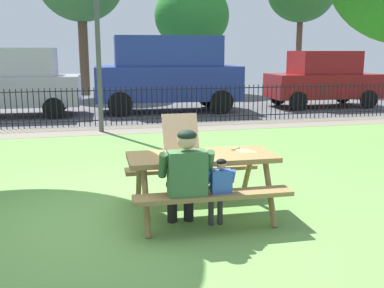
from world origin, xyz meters
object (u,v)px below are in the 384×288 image
Objects in this scene: lamp_post_walkway at (97,19)px; far_tree_midright at (192,16)px; pizza_box_open at (183,148)px; child_at_table at (219,187)px; parked_car_right at (323,78)px; adult_at_table at (186,176)px; parked_car_center at (168,72)px; pizza_slice_on_table at (243,150)px; parked_car_left at (2,81)px; picnic_table_foreground at (202,168)px.

far_tree_midright is at bearing 64.68° from lamp_post_walkway.
pizza_box_open is at bearing -103.33° from far_tree_midright.
child_at_table is 12.33m from parked_car_right.
adult_at_table is 0.25× the size of parked_car_center.
adult_at_table is at bearing -145.21° from pizza_slice_on_table.
parked_car_left is at bearing -180.00° from parked_car_right.
pizza_box_open is at bearing -126.55° from parked_car_right.
parked_car_left is at bearing 109.09° from adult_at_table.
child_at_table is at bearing -96.79° from parked_car_center.
pizza_box_open is at bearing -69.48° from parked_car_left.
far_tree_midright is at bearing 76.80° from adult_at_table.
picnic_table_foreground is 11.93m from parked_car_right.
pizza_box_open is 9.78m from parked_car_center.
far_tree_midright is at bearing 79.35° from pizza_slice_on_table.
child_at_table is 0.22× the size of parked_car_right.
parked_car_center is 1.22× the size of parked_car_right.
pizza_slice_on_table is at bearing -65.30° from parked_car_left.
adult_at_table is 7.14m from lamp_post_walkway.
far_tree_midright is at bearing 70.14° from parked_car_center.
pizza_box_open is 0.11× the size of parked_car_center.
parked_car_right is (6.37, 9.58, 0.23)m from pizza_slice_on_table.
child_at_table is (0.07, -0.53, -0.08)m from picnic_table_foreground.
parked_car_center reaches higher than adult_at_table.
pizza_box_open is 0.58m from adult_at_table.
picnic_table_foreground is at bearing 98.00° from child_at_table.
far_tree_midright is (7.38, 6.24, 2.42)m from parked_car_left.
pizza_box_open reaches higher than pizza_slice_on_table.
child_at_table is at bearing -69.07° from parked_car_left.
pizza_box_open is 12.02m from parked_car_right.
parked_car_right is (6.86, 10.22, 0.50)m from child_at_table.
far_tree_midright is (-3.40, 6.24, 2.51)m from parked_car_right.
parked_car_left is at bearing 114.70° from pizza_slice_on_table.
parked_car_left reaches higher than parked_car_right.
lamp_post_walkway is 0.90× the size of far_tree_midright.
parked_car_left is 1.19× the size of parked_car_right.
picnic_table_foreground is at bearing -168.54° from pizza_slice_on_table.
parked_car_center is at bearing 55.85° from lamp_post_walkway.
pizza_slice_on_table is 0.08× the size of parked_car_right.
parked_car_right is (7.25, 10.19, 0.35)m from adult_at_table.
picnic_table_foreground is 0.59m from adult_at_table.
lamp_post_walkway is (-1.09, 6.82, 2.24)m from child_at_table.
pizza_box_open is 16.55m from far_tree_midright.
lamp_post_walkway is at bearing 99.17° from picnic_table_foreground.
parked_car_right reaches higher than pizza_slice_on_table.
parked_car_right is at bearing 54.41° from picnic_table_foreground.
adult_at_table is 10.34m from parked_car_center.
picnic_table_foreground is at bearing -9.56° from pizza_box_open.
picnic_table_foreground is 0.38× the size of parked_car_center.
picnic_table_foreground is at bearing -125.59° from parked_car_right.
far_tree_midright reaches higher than lamp_post_walkway.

